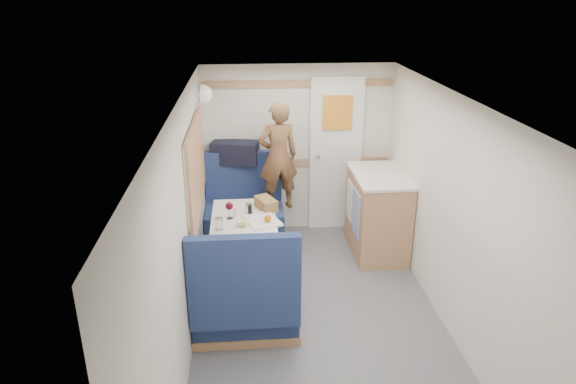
{
  "coord_description": "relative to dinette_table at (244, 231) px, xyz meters",
  "views": [
    {
      "loc": [
        -0.6,
        -3.53,
        2.78
      ],
      "look_at": [
        -0.23,
        0.9,
        1.01
      ],
      "focal_mm": 32.0,
      "sensor_mm": 36.0,
      "label": 1
    }
  ],
  "objects": [
    {
      "name": "floor",
      "position": [
        0.65,
        -1.0,
        -0.57
      ],
      "size": [
        4.5,
        4.5,
        0.0
      ],
      "primitive_type": "plane",
      "color": "#515156",
      "rests_on": "ground"
    },
    {
      "name": "bench_near",
      "position": [
        -0.0,
        -0.86,
        -0.27
      ],
      "size": [
        0.9,
        0.59,
        1.05
      ],
      "color": "navy",
      "rests_on": "floor"
    },
    {
      "name": "dinette_table",
      "position": [
        0.0,
        0.0,
        0.0
      ],
      "size": [
        0.62,
        0.92,
        0.72
      ],
      "color": "white",
      "rests_on": "floor"
    },
    {
      "name": "oak_trim_high",
      "position": [
        0.65,
        1.23,
        1.21
      ],
      "size": [
        2.15,
        0.02,
        0.08
      ],
      "primitive_type": "cube",
      "color": "#A36B49",
      "rests_on": "wall_back"
    },
    {
      "name": "tumbler_left",
      "position": [
        -0.23,
        -0.26,
        0.21
      ],
      "size": [
        0.07,
        0.07,
        0.12
      ],
      "primitive_type": "cylinder",
      "color": "white",
      "rests_on": "dinette_table"
    },
    {
      "name": "ledge",
      "position": [
        -0.0,
        1.12,
        0.31
      ],
      "size": [
        0.9,
        0.14,
        0.04
      ],
      "primitive_type": "cube",
      "color": "#A36B49",
      "rests_on": "bench_far"
    },
    {
      "name": "cheese_block",
      "position": [
        -0.01,
        -0.21,
        0.19
      ],
      "size": [
        0.1,
        0.07,
        0.03
      ],
      "primitive_type": "cube",
      "rotation": [
        0.0,
        0.0,
        -0.17
      ],
      "color": "#E2CF83",
      "rests_on": "tray"
    },
    {
      "name": "rear_door",
      "position": [
        1.1,
        1.22,
        0.41
      ],
      "size": [
        0.62,
        0.12,
        1.86
      ],
      "color": "white",
      "rests_on": "wall_back"
    },
    {
      "name": "duffel_bag",
      "position": [
        -0.08,
        1.12,
        0.46
      ],
      "size": [
        0.57,
        0.36,
        0.25
      ],
      "primitive_type": "cube",
      "rotation": [
        0.0,
        0.0,
        -0.21
      ],
      "color": "black",
      "rests_on": "ledge"
    },
    {
      "name": "bread_loaf",
      "position": [
        0.22,
        0.18,
        0.21
      ],
      "size": [
        0.24,
        0.3,
        0.11
      ],
      "primitive_type": "cube",
      "rotation": [
        0.0,
        0.0,
        0.42
      ],
      "color": "olive",
      "rests_on": "dinette_table"
    },
    {
      "name": "tray",
      "position": [
        0.18,
        -0.11,
        0.16
      ],
      "size": [
        0.39,
        0.44,
        0.02
      ],
      "primitive_type": "cube",
      "rotation": [
        0.0,
        0.0,
        0.35
      ],
      "color": "white",
      "rests_on": "dinette_table"
    },
    {
      "name": "tumbler_right",
      "position": [
        0.05,
        0.08,
        0.21
      ],
      "size": [
        0.07,
        0.07,
        0.11
      ],
      "primitive_type": "cylinder",
      "color": "white",
      "rests_on": "dinette_table"
    },
    {
      "name": "side_window",
      "position": [
        -0.43,
        0.0,
        0.68
      ],
      "size": [
        0.04,
        1.3,
        0.72
      ],
      "primitive_type": "cube",
      "color": "#A5AD93",
      "rests_on": "wall_left"
    },
    {
      "name": "beer_glass",
      "position": [
        0.22,
        0.09,
        0.2
      ],
      "size": [
        0.07,
        0.07,
        0.1
      ],
      "primitive_type": "cylinder",
      "color": "#904015",
      "rests_on": "dinette_table"
    },
    {
      "name": "wall_right",
      "position": [
        1.75,
        -1.0,
        0.43
      ],
      "size": [
        0.02,
        4.5,
        2.0
      ],
      "primitive_type": "cube",
      "color": "silver",
      "rests_on": "floor"
    },
    {
      "name": "orange_fruit",
      "position": [
        0.22,
        -0.16,
        0.21
      ],
      "size": [
        0.07,
        0.07,
        0.07
      ],
      "primitive_type": "sphere",
      "color": "#D74E09",
      "rests_on": "tray"
    },
    {
      "name": "wall_back",
      "position": [
        0.65,
        1.25,
        0.43
      ],
      "size": [
        2.2,
        0.02,
        2.0
      ],
      "primitive_type": "cube",
      "color": "silver",
      "rests_on": "floor"
    },
    {
      "name": "oak_trim_low",
      "position": [
        0.65,
        1.23,
        0.28
      ],
      "size": [
        2.15,
        0.02,
        0.08
      ],
      "primitive_type": "cube",
      "color": "#A36B49",
      "rests_on": "wall_back"
    },
    {
      "name": "person",
      "position": [
        0.39,
        0.84,
        0.49
      ],
      "size": [
        0.49,
        0.37,
        1.21
      ],
      "primitive_type": "imported",
      "rotation": [
        0.0,
        0.0,
        3.34
      ],
      "color": "brown",
      "rests_on": "bench_far"
    },
    {
      "name": "wine_glass",
      "position": [
        -0.13,
        -0.02,
        0.28
      ],
      "size": [
        0.08,
        0.08,
        0.17
      ],
      "color": "white",
      "rests_on": "dinette_table"
    },
    {
      "name": "salt_grinder",
      "position": [
        -0.08,
        0.01,
        0.2
      ],
      "size": [
        0.04,
        0.04,
        0.09
      ],
      "primitive_type": "cylinder",
      "color": "white",
      "rests_on": "dinette_table"
    },
    {
      "name": "ceiling",
      "position": [
        0.65,
        -1.0,
        1.43
      ],
      "size": [
        4.5,
        4.5,
        0.0
      ],
      "primitive_type": "plane",
      "rotation": [
        3.14,
        0.0,
        0.0
      ],
      "color": "silver",
      "rests_on": "wall_back"
    },
    {
      "name": "galley_counter",
      "position": [
        1.47,
        0.55,
        -0.1
      ],
      "size": [
        0.57,
        0.92,
        0.92
      ],
      "color": "#A36B49",
      "rests_on": "floor"
    },
    {
      "name": "wall_left",
      "position": [
        -0.45,
        -1.0,
        0.43
      ],
      "size": [
        0.02,
        4.5,
        2.0
      ],
      "primitive_type": "cube",
      "color": "silver",
      "rests_on": "floor"
    },
    {
      "name": "bench_far",
      "position": [
        -0.0,
        0.86,
        -0.27
      ],
      "size": [
        0.9,
        0.59,
        1.05
      ],
      "color": "navy",
      "rests_on": "floor"
    },
    {
      "name": "dome_light",
      "position": [
        -0.39,
        0.85,
        1.18
      ],
      "size": [
        0.2,
        0.2,
        0.2
      ],
      "primitive_type": "sphere",
      "color": "white",
      "rests_on": "wall_left"
    },
    {
      "name": "pepper_grinder",
      "position": [
        0.06,
        0.04,
        0.21
      ],
      "size": [
        0.04,
        0.04,
        0.11
      ],
      "primitive_type": "cylinder",
      "color": "black",
      "rests_on": "dinette_table"
    }
  ]
}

